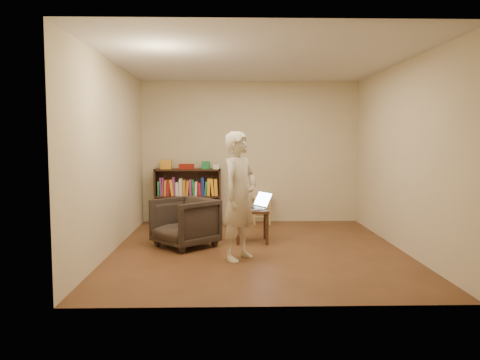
{
  "coord_description": "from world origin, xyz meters",
  "views": [
    {
      "loc": [
        -0.4,
        -6.44,
        1.54
      ],
      "look_at": [
        -0.24,
        0.35,
        0.95
      ],
      "focal_mm": 35.0,
      "sensor_mm": 36.0,
      "label": 1
    }
  ],
  "objects_px": {
    "armchair": "(185,222)",
    "side_table": "(252,214)",
    "laptop": "(257,205)",
    "stool": "(262,201)",
    "person": "(239,196)",
    "bookshelf": "(188,199)"
  },
  "relations": [
    {
      "from": "armchair",
      "to": "side_table",
      "type": "distance_m",
      "value": 1.02
    },
    {
      "from": "side_table",
      "to": "laptop",
      "type": "bearing_deg",
      "value": 21.16
    },
    {
      "from": "stool",
      "to": "armchair",
      "type": "xyz_separation_m",
      "value": [
        -1.23,
        -1.83,
        -0.06
      ]
    },
    {
      "from": "bookshelf",
      "to": "stool",
      "type": "xyz_separation_m",
      "value": [
        1.35,
        -0.06,
        -0.03
      ]
    },
    {
      "from": "side_table",
      "to": "person",
      "type": "relative_size",
      "value": 0.3
    },
    {
      "from": "stool",
      "to": "person",
      "type": "xyz_separation_m",
      "value": [
        -0.47,
        -2.56,
        0.41
      ]
    },
    {
      "from": "bookshelf",
      "to": "laptop",
      "type": "relative_size",
      "value": 2.31
    },
    {
      "from": "stool",
      "to": "laptop",
      "type": "xyz_separation_m",
      "value": [
        -0.18,
        -1.51,
        0.14
      ]
    },
    {
      "from": "armchair",
      "to": "side_table",
      "type": "height_order",
      "value": "armchair"
    },
    {
      "from": "stool",
      "to": "laptop",
      "type": "relative_size",
      "value": 0.98
    },
    {
      "from": "person",
      "to": "laptop",
      "type": "bearing_deg",
      "value": 21.05
    },
    {
      "from": "stool",
      "to": "laptop",
      "type": "height_order",
      "value": "laptop"
    },
    {
      "from": "side_table",
      "to": "bookshelf",
      "type": "bearing_deg",
      "value": 124.42
    },
    {
      "from": "bookshelf",
      "to": "armchair",
      "type": "bearing_deg",
      "value": -86.31
    },
    {
      "from": "bookshelf",
      "to": "stool",
      "type": "relative_size",
      "value": 2.35
    },
    {
      "from": "stool",
      "to": "side_table",
      "type": "distance_m",
      "value": 1.56
    },
    {
      "from": "side_table",
      "to": "person",
      "type": "bearing_deg",
      "value": -101.6
    },
    {
      "from": "stool",
      "to": "person",
      "type": "relative_size",
      "value": 0.31
    },
    {
      "from": "person",
      "to": "bookshelf",
      "type": "bearing_deg",
      "value": 54.68
    },
    {
      "from": "armchair",
      "to": "person",
      "type": "height_order",
      "value": "person"
    },
    {
      "from": "bookshelf",
      "to": "person",
      "type": "relative_size",
      "value": 0.73
    },
    {
      "from": "bookshelf",
      "to": "side_table",
      "type": "xyz_separation_m",
      "value": [
        1.1,
        -1.6,
        -0.02
      ]
    }
  ]
}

